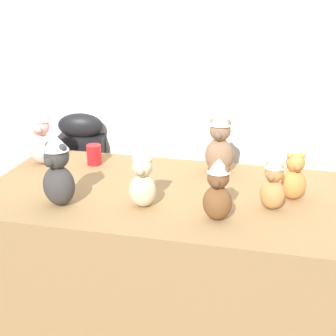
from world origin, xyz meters
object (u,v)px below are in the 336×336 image
Objects in this scene: display_table at (168,261)px; teddy_bear_blush at (41,137)px; teddy_bear_chestnut at (218,190)px; party_cup_red at (94,155)px; teddy_bear_charcoal at (58,171)px; teddy_bear_ginger at (294,178)px; teddy_bear_sand at (142,183)px; teddy_bear_caramel at (273,183)px; teddy_bear_mocha at (220,143)px; instrument_case at (85,186)px.

display_table is 0.95m from teddy_bear_blush.
teddy_bear_chestnut is 2.47× the size of party_cup_red.
teddy_bear_charcoal reaches higher than teddy_bear_ginger.
teddy_bear_charcoal is at bearing -85.45° from party_cup_red.
teddy_bear_sand is (-0.65, -0.24, 0.01)m from teddy_bear_ginger.
teddy_bear_caramel is 0.16m from teddy_bear_ginger.
teddy_bear_blush is at bearing 163.95° from display_table.
teddy_bear_ginger is at bearing 47.63° from teddy_bear_chestnut.
teddy_bear_charcoal is at bearing -177.95° from teddy_bear_ginger.
teddy_bear_caramel reaches higher than party_cup_red.
display_table is 0.74m from teddy_bear_charcoal.
teddy_bear_blush reaches higher than teddy_bear_chestnut.
display_table is 7.35× the size of teddy_bear_sand.
teddy_bear_mocha is 1.36× the size of teddy_bear_sand.
teddy_bear_sand is (-0.56, -0.11, -0.01)m from teddy_bear_caramel.
teddy_bear_sand is at bearing 25.51° from teddy_bear_charcoal.
teddy_bear_ginger is (1.27, -0.54, 0.39)m from instrument_case.
party_cup_red reaches higher than display_table.
teddy_bear_mocha is 2.98× the size of party_cup_red.
teddy_bear_ginger is at bearing -30.73° from teddy_bear_mocha.
teddy_bear_charcoal is 0.38m from teddy_bear_sand.
teddy_bear_mocha is 0.96m from teddy_bear_blush.
teddy_bear_ginger is (0.09, 0.13, -0.01)m from teddy_bear_caramel.
display_table is 16.05× the size of party_cup_red.
party_cup_red is (-0.41, 0.46, -0.06)m from teddy_bear_sand.
teddy_bear_ginger reaches higher than party_cup_red.
teddy_bear_mocha is at bearing 130.58° from teddy_bear_ginger.
teddy_bear_caramel reaches higher than display_table.
instrument_case is at bearing 139.47° from display_table.
teddy_bear_mocha is at bearing 55.63° from teddy_bear_sand.
display_table is at bearing -29.53° from party_cup_red.
teddy_bear_mocha reaches higher than teddy_bear_ginger.
instrument_case is at bearing 166.85° from teddy_bear_mocha.
teddy_bear_charcoal is 0.85m from teddy_bear_mocha.
teddy_bear_chestnut is 0.88× the size of teddy_bear_blush.
teddy_bear_mocha reaches higher than teddy_bear_sand.
display_table is 5.36× the size of teddy_bear_charcoal.
teddy_bear_charcoal reaches higher than teddy_bear_blush.
instrument_case reaches higher than display_table.
instrument_case is 1.41m from teddy_bear_caramel.
party_cup_red is (0.28, 0.05, -0.10)m from teddy_bear_blush.
teddy_bear_sand is 0.34m from teddy_bear_chestnut.
teddy_bear_blush reaches higher than teddy_bear_ginger.
teddy_bear_caramel reaches higher than teddy_bear_sand.
teddy_bear_mocha reaches higher than teddy_bear_chestnut.
instrument_case is 8.77× the size of party_cup_red.
teddy_bear_charcoal is 0.70m from teddy_bear_chestnut.
instrument_case is at bearing 121.70° from teddy_bear_charcoal.
party_cup_red is (-0.75, 0.51, -0.08)m from teddy_bear_chestnut.
teddy_bear_sand is at bearing -48.10° from teddy_bear_blush.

